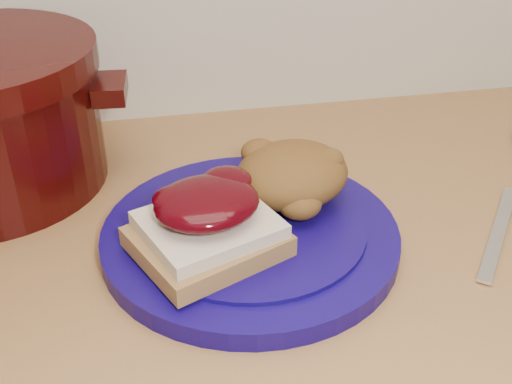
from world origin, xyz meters
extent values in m
cylinder|color=#100655|center=(-0.05, 1.47, 0.91)|extent=(0.38, 0.38, 0.02)
cube|color=olive|center=(-0.10, 1.44, 0.93)|extent=(0.16, 0.15, 0.02)
cube|color=beige|center=(-0.10, 1.44, 0.95)|extent=(0.15, 0.14, 0.01)
ellipsoid|color=#300107|center=(-0.10, 1.45, 0.97)|extent=(0.12, 0.12, 0.03)
ellipsoid|color=brown|center=(0.00, 1.51, 0.96)|extent=(0.15, 0.14, 0.06)
cube|color=silver|center=(0.21, 1.44, 0.90)|extent=(0.12, 0.15, 0.00)
cube|color=black|center=(-0.18, 1.65, 1.01)|extent=(0.04, 0.07, 0.02)
cylinder|color=black|center=(-0.30, 1.68, 0.96)|extent=(0.06, 0.06, 0.12)
camera|label=1|loc=(-0.15, 0.95, 1.30)|focal=45.00mm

